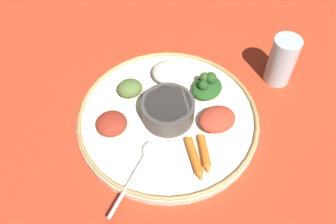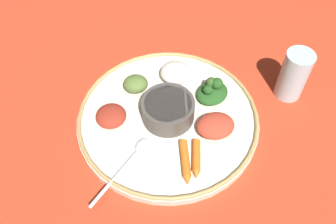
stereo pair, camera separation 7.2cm
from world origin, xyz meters
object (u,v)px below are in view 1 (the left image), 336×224
at_px(center_bowl, 168,109).
at_px(spoon, 139,165).
at_px(greens_pile, 207,86).
at_px(drinking_glass, 281,63).
at_px(carrot_near_spoon, 195,158).
at_px(carrot_outer, 205,154).

xyz_separation_m(center_bowl, spoon, (0.12, -0.03, -0.02)).
bearing_deg(greens_pile, drinking_glass, 117.68).
height_order(spoon, greens_pile, greens_pile).
height_order(spoon, carrot_near_spoon, carrot_near_spoon).
bearing_deg(carrot_outer, carrot_near_spoon, -52.28).
height_order(carrot_outer, drinking_glass, drinking_glass).
xyz_separation_m(center_bowl, carrot_outer, (0.08, 0.08, -0.02)).
distance_m(greens_pile, carrot_outer, 0.16).
relative_size(center_bowl, spoon, 0.63).
bearing_deg(drinking_glass, spoon, -41.23).
bearing_deg(drinking_glass, center_bowl, -53.31).
distance_m(greens_pile, drinking_glass, 0.17).
height_order(greens_pile, carrot_outer, greens_pile).
bearing_deg(carrot_near_spoon, center_bowl, -143.49).
relative_size(spoon, drinking_glass, 1.47).
relative_size(spoon, carrot_near_spoon, 1.89).
height_order(center_bowl, greens_pile, center_bowl).
distance_m(spoon, carrot_near_spoon, 0.10).
bearing_deg(center_bowl, spoon, -14.21).
distance_m(center_bowl, carrot_near_spoon, 0.11).
xyz_separation_m(greens_pile, drinking_glass, (-0.08, 0.15, 0.02)).
distance_m(spoon, greens_pile, 0.23).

